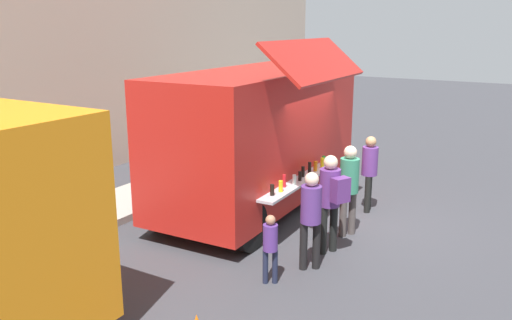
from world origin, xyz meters
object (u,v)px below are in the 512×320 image
at_px(customer_front_ordering, 348,183).
at_px(customer_extra_browsing, 370,167).
at_px(customer_rear_waiting, 311,212).
at_px(trash_bin, 266,140).
at_px(child_near_queue, 270,243).
at_px(customer_mid_with_backpack, 331,195).
at_px(food_truck_main, 260,134).

bearing_deg(customer_front_ordering, customer_extra_browsing, -59.26).
distance_m(customer_rear_waiting, customer_extra_browsing, 3.21).
distance_m(trash_bin, child_near_queue, 8.48).
xyz_separation_m(customer_front_ordering, customer_mid_with_backpack, (-0.93, -0.05, 0.04)).
height_order(food_truck_main, trash_bin, food_truck_main).
height_order(customer_front_ordering, customer_rear_waiting, customer_front_ordering).
relative_size(trash_bin, child_near_queue, 0.81).
relative_size(trash_bin, customer_rear_waiting, 0.55).
xyz_separation_m(customer_mid_with_backpack, customer_extra_browsing, (2.46, 0.17, -0.10)).
relative_size(trash_bin, customer_mid_with_backpack, 0.52).
height_order(customer_extra_browsing, child_near_queue, customer_extra_browsing).
distance_m(customer_rear_waiting, child_near_queue, 0.90).
distance_m(trash_bin, customer_front_ordering, 6.71).
relative_size(customer_front_ordering, customer_rear_waiting, 1.06).
xyz_separation_m(customer_front_ordering, customer_rear_waiting, (-1.67, -0.02, -0.05)).
bearing_deg(trash_bin, customer_mid_with_backpack, -141.23).
distance_m(customer_front_ordering, customer_mid_with_backpack, 0.93).
bearing_deg(child_near_queue, customer_mid_with_backpack, -46.12).
height_order(trash_bin, customer_front_ordering, customer_front_ordering).
bearing_deg(customer_rear_waiting, customer_extra_browsing, -38.51).
bearing_deg(child_near_queue, customer_front_ordering, -40.39).
height_order(customer_rear_waiting, customer_extra_browsing, customer_rear_waiting).
height_order(trash_bin, child_near_queue, child_near_queue).
distance_m(food_truck_main, customer_mid_with_backpack, 2.81).
height_order(customer_front_ordering, child_near_queue, customer_front_ordering).
distance_m(food_truck_main, trash_bin, 5.02).
xyz_separation_m(trash_bin, customer_extra_browsing, (-3.32, -4.47, 0.53)).
xyz_separation_m(customer_extra_browsing, child_near_queue, (-3.99, 0.17, -0.32)).
relative_size(food_truck_main, customer_rear_waiting, 3.49).
relative_size(customer_front_ordering, customer_extra_browsing, 1.06).
bearing_deg(food_truck_main, child_near_queue, -149.01).
bearing_deg(child_near_queue, food_truck_main, -0.32).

